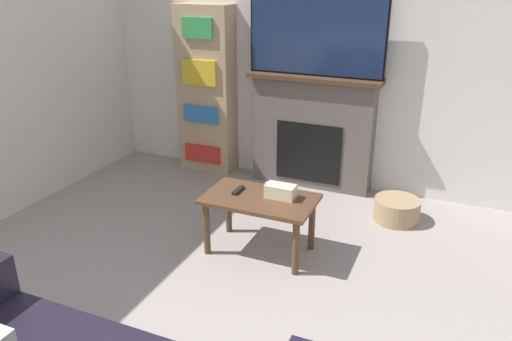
% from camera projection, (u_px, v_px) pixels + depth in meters
% --- Properties ---
extents(wall_back, '(5.66, 0.06, 2.70)m').
position_uv_depth(wall_back, '(332.00, 47.00, 4.64)').
color(wall_back, silver).
rests_on(wall_back, ground_plane).
extents(fireplace, '(1.28, 0.28, 1.10)m').
position_uv_depth(fireplace, '(312.00, 132.00, 4.86)').
color(fireplace, '#605651').
rests_on(fireplace, ground_plane).
extents(tv, '(1.28, 0.03, 0.76)m').
position_uv_depth(tv, '(316.00, 34.00, 4.49)').
color(tv, black).
rests_on(tv, fireplace).
extents(coffee_table, '(0.83, 0.49, 0.46)m').
position_uv_depth(coffee_table, '(260.00, 206.00, 3.72)').
color(coffee_table, brown).
rests_on(coffee_table, ground_plane).
extents(tissue_box, '(0.22, 0.12, 0.10)m').
position_uv_depth(tissue_box, '(281.00, 191.00, 3.67)').
color(tissue_box, beige).
rests_on(tissue_box, coffee_table).
extents(remote_control, '(0.04, 0.15, 0.02)m').
position_uv_depth(remote_control, '(238.00, 190.00, 3.79)').
color(remote_control, black).
rests_on(remote_control, coffee_table).
extents(bookshelf, '(0.58, 0.29, 1.72)m').
position_uv_depth(bookshelf, '(207.00, 91.00, 5.15)').
color(bookshelf, tan).
rests_on(bookshelf, ground_plane).
extents(storage_basket, '(0.39, 0.39, 0.20)m').
position_uv_depth(storage_basket, '(397.00, 210.00, 4.30)').
color(storage_basket, tan).
rests_on(storage_basket, ground_plane).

